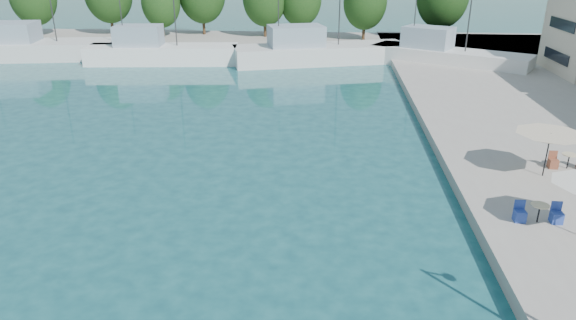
# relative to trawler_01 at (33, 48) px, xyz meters

# --- Properties ---
(quay_far) EXTENTS (90.00, 16.00, 0.60)m
(quay_far) POSITION_rel_trawler_01_xyz_m (23.64, 10.39, -0.77)
(quay_far) COLOR #9E968E
(quay_far) RESTS_ON ground
(trawler_01) EXTENTS (20.86, 8.71, 10.20)m
(trawler_01) POSITION_rel_trawler_01_xyz_m (0.00, 0.00, 0.00)
(trawler_01) COLOR silver
(trawler_01) RESTS_ON ground
(trawler_02) EXTENTS (15.43, 5.46, 10.20)m
(trawler_02) POSITION_rel_trawler_01_xyz_m (14.13, -1.33, 0.00)
(trawler_02) COLOR white
(trawler_02) RESTS_ON ground
(trawler_03) EXTENTS (18.39, 9.57, 10.20)m
(trawler_03) POSITION_rel_trawler_01_xyz_m (30.18, 0.26, 0.00)
(trawler_03) COLOR silver
(trawler_03) RESTS_ON ground
(trawler_04) EXTENTS (15.07, 10.91, 10.20)m
(trawler_04) POSITION_rel_trawler_01_xyz_m (42.70, -1.11, 0.00)
(trawler_04) COLOR silver
(trawler_04) RESTS_ON ground
(tree_03) EXTENTS (4.80, 4.80, 7.10)m
(tree_03) POSITION_rel_trawler_01_xyz_m (10.20, 12.52, 3.63)
(tree_03) COLOR #3F2B19
(tree_03) RESTS_ON quay_far
(tree_06) EXTENTS (5.27, 5.27, 7.80)m
(tree_06) POSITION_rel_trawler_01_xyz_m (27.56, 14.47, 4.04)
(tree_06) COLOR #3F2B19
(tree_06) RESTS_ON quay_far
(tree_07) EXTENTS (5.20, 5.20, 7.70)m
(tree_07) POSITION_rel_trawler_01_xyz_m (35.47, 12.04, 3.98)
(tree_07) COLOR #3F2B19
(tree_07) RESTS_ON quay_far
(umbrella_cream) EXTENTS (3.18, 3.18, 2.13)m
(umbrella_cream) POSITION_rel_trawler_01_xyz_m (41.91, -29.14, 1.41)
(umbrella_cream) COLOR black
(umbrella_cream) RESTS_ON quay_right
(cafe_table_02) EXTENTS (1.82, 0.70, 0.76)m
(cafe_table_02) POSITION_rel_trawler_01_xyz_m (40.00, -33.86, -0.18)
(cafe_table_02) COLOR black
(cafe_table_02) RESTS_ON quay_right
(cafe_table_03) EXTENTS (1.82, 0.70, 0.76)m
(cafe_table_03) POSITION_rel_trawler_01_xyz_m (43.44, -28.11, -0.18)
(cafe_table_03) COLOR black
(cafe_table_03) RESTS_ON quay_right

